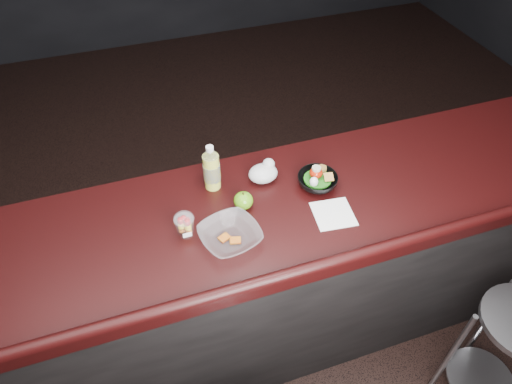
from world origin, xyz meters
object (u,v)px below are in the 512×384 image
stool_right (508,344)px  takeout_bowl (230,236)px  fruit_cup (185,224)px  lemonade_bottle (212,170)px  snack_bowl (317,180)px  green_apple (243,201)px

stool_right → takeout_bowl: (-1.08, 0.55, 0.51)m
stool_right → fruit_cup: 1.49m
lemonade_bottle → snack_bowl: size_ratio=1.14×
takeout_bowl → lemonade_bottle: bearing=87.5°
fruit_cup → snack_bowl: (0.60, 0.09, -0.03)m
takeout_bowl → green_apple: bearing=56.5°
fruit_cup → takeout_bowl: bearing=-28.8°
lemonade_bottle → fruit_cup: bearing=-126.4°
fruit_cup → snack_bowl: fruit_cup is taller
stool_right → green_apple: (-0.97, 0.71, 0.52)m
takeout_bowl → fruit_cup: bearing=151.2°
stool_right → snack_bowl: bearing=131.1°
fruit_cup → green_apple: 0.27m
lemonade_bottle → green_apple: (0.09, -0.16, -0.05)m
fruit_cup → green_apple: bearing=15.0°
stool_right → green_apple: 1.31m
green_apple → fruit_cup: bearing=-165.0°
green_apple → snack_bowl: snack_bowl is taller
fruit_cup → snack_bowl: size_ratio=0.59×
lemonade_bottle → fruit_cup: size_ratio=1.95×
fruit_cup → snack_bowl: 0.60m
fruit_cup → stool_right: bearing=-27.4°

